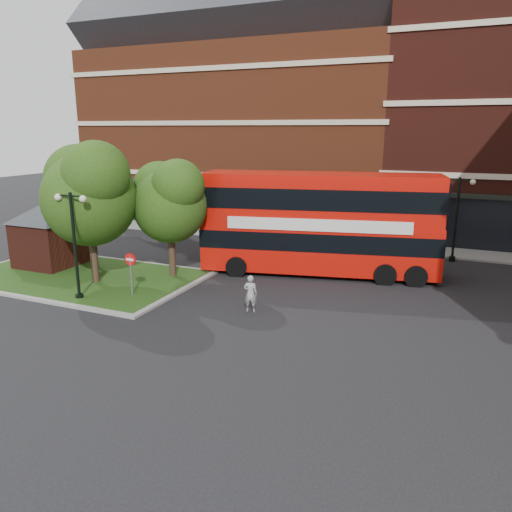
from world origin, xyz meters
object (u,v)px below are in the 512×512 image
at_px(car_silver, 294,231).
at_px(car_white, 340,238).
at_px(bus, 320,217).
at_px(woman, 250,294).

distance_m(car_silver, car_white, 3.61).
height_order(bus, woman, bus).
distance_m(bus, car_white, 6.74).
relative_size(woman, car_silver, 0.38).
bearing_deg(car_silver, bus, -147.48).
distance_m(bus, woman, 7.31).
relative_size(car_silver, car_white, 1.00).
relative_size(bus, car_white, 2.96).
xyz_separation_m(bus, car_white, (-0.35, 6.28, -2.42)).
bearing_deg(car_silver, woman, -164.32).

